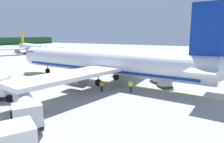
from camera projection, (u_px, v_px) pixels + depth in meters
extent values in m
cube|color=#999993|center=(33.00, 66.00, 54.32)|extent=(240.00, 320.00, 0.20)
cylinder|color=white|center=(100.00, 62.00, 34.37)|extent=(4.95, 36.10, 3.80)
cone|color=white|center=(30.00, 55.00, 44.77)|extent=(3.68, 2.51, 3.61)
cube|color=#192333|center=(36.00, 52.00, 43.43)|extent=(3.30, 2.50, 0.60)
cube|color=white|center=(70.00, 76.00, 25.90)|extent=(16.50, 6.93, 0.50)
cylinder|color=slate|center=(75.00, 79.00, 29.33)|extent=(2.30, 3.27, 2.20)
cube|color=white|center=(135.00, 61.00, 40.92)|extent=(16.31, 5.95, 0.50)
cylinder|color=slate|center=(121.00, 68.00, 39.85)|extent=(2.30, 3.27, 2.20)
cube|color=navy|center=(210.00, 29.00, 24.53)|extent=(0.50, 4.41, 6.50)
cube|color=white|center=(206.00, 68.00, 25.37)|extent=(10.50, 3.53, 0.24)
cube|color=navy|center=(100.00, 68.00, 34.56)|extent=(4.64, 32.50, 0.36)
cylinder|color=black|center=(48.00, 71.00, 42.30)|extent=(0.38, 1.11, 1.10)
cylinder|color=gray|center=(47.00, 67.00, 42.16)|extent=(0.20, 0.20, 0.50)
cylinder|color=black|center=(98.00, 83.00, 31.94)|extent=(0.38, 1.11, 1.10)
cylinder|color=gray|center=(98.00, 78.00, 31.80)|extent=(0.20, 0.20, 0.50)
cylinder|color=black|center=(116.00, 77.00, 36.22)|extent=(0.38, 1.11, 1.10)
cylinder|color=gray|center=(116.00, 73.00, 36.08)|extent=(0.20, 0.20, 0.50)
cylinder|color=white|center=(31.00, 47.00, 84.11)|extent=(14.08, 28.79, 3.14)
cone|color=white|center=(44.00, 50.00, 71.54)|extent=(3.51, 2.96, 2.99)
cone|color=white|center=(22.00, 45.00, 96.90)|extent=(3.47, 3.46, 2.67)
cube|color=#192333|center=(42.00, 47.00, 72.85)|extent=(3.22, 2.84, 0.50)
cube|color=white|center=(48.00, 48.00, 89.94)|extent=(13.55, 9.72, 0.41)
cylinder|color=slate|center=(44.00, 51.00, 87.61)|extent=(2.68, 3.14, 1.82)
cube|color=white|center=(10.00, 49.00, 81.10)|extent=(13.82, 7.47, 0.41)
cylinder|color=slate|center=(18.00, 52.00, 81.42)|extent=(2.68, 3.14, 1.82)
cube|color=#F2B20C|center=(22.00, 37.00, 94.17)|extent=(1.64, 3.49, 5.38)
cube|color=white|center=(23.00, 45.00, 94.86)|extent=(8.97, 5.68, 0.20)
cube|color=#F2B20C|center=(31.00, 50.00, 84.27)|extent=(12.81, 25.97, 0.30)
cylinder|color=black|center=(40.00, 55.00, 75.58)|extent=(0.61, 0.95, 0.91)
cylinder|color=gray|center=(40.00, 54.00, 75.47)|extent=(0.17, 0.17, 0.41)
cylinder|color=black|center=(36.00, 53.00, 86.78)|extent=(0.61, 0.95, 0.91)
cylinder|color=gray|center=(36.00, 51.00, 86.67)|extent=(0.17, 0.17, 0.41)
cylinder|color=black|center=(25.00, 53.00, 84.27)|extent=(0.61, 0.95, 0.91)
cylinder|color=gray|center=(25.00, 52.00, 84.15)|extent=(0.17, 0.17, 0.41)
cube|color=silver|center=(15.00, 87.00, 25.33)|extent=(2.84, 2.74, 1.80)
cube|color=#192333|center=(22.00, 84.00, 25.32)|extent=(1.55, 1.13, 0.94)
cube|color=#262628|center=(0.00, 95.00, 25.38)|extent=(4.50, 5.47, 0.16)
cylinder|color=black|center=(17.00, 93.00, 26.58)|extent=(0.75, 0.90, 0.90)
cylinder|color=black|center=(10.00, 98.00, 24.42)|extent=(0.75, 0.90, 0.90)
cube|color=silver|center=(28.00, 115.00, 16.59)|extent=(2.81, 2.67, 1.80)
cube|color=#192333|center=(28.00, 114.00, 15.78)|extent=(1.64, 1.00, 0.94)
cylinder|color=silver|center=(24.00, 104.00, 19.29)|extent=(3.68, 4.55, 1.80)
cube|color=#262628|center=(26.00, 117.00, 18.68)|extent=(4.48, 6.16, 0.16)
cylinder|color=black|center=(42.00, 123.00, 17.54)|extent=(0.70, 0.92, 0.90)
cylinder|color=black|center=(14.00, 128.00, 16.52)|extent=(0.70, 0.92, 0.90)
cylinder|color=black|center=(37.00, 112.00, 19.99)|extent=(0.70, 0.92, 0.90)
cylinder|color=black|center=(12.00, 116.00, 18.97)|extent=(0.70, 0.92, 0.90)
cube|color=#333338|center=(156.00, 82.00, 34.43)|extent=(2.33, 2.33, 0.30)
cube|color=#B2B7C1|center=(156.00, 77.00, 34.27)|extent=(2.05, 2.05, 1.43)
cube|color=#B2B7C1|center=(155.00, 73.00, 34.65)|extent=(1.50, 1.43, 0.55)
cube|color=#333338|center=(165.00, 86.00, 31.16)|extent=(2.54, 2.54, 0.30)
cube|color=#B2B7C1|center=(165.00, 80.00, 30.99)|extent=(2.25, 2.25, 1.65)
cube|color=#B2B7C1|center=(169.00, 76.00, 31.03)|extent=(1.55, 1.64, 0.58)
cylinder|color=#191E33|center=(190.00, 74.00, 39.37)|extent=(0.14, 0.14, 0.86)
cylinder|color=#191E33|center=(191.00, 74.00, 39.22)|extent=(0.14, 0.14, 0.86)
cube|color=orange|center=(191.00, 71.00, 39.16)|extent=(0.41, 0.49, 0.64)
cube|color=silver|center=(191.00, 70.00, 39.16)|extent=(0.42, 0.50, 0.06)
sphere|color=tan|center=(191.00, 68.00, 39.09)|extent=(0.23, 0.23, 0.23)
cylinder|color=orange|center=(189.00, 70.00, 39.39)|extent=(0.09, 0.09, 0.61)
cylinder|color=orange|center=(192.00, 71.00, 38.93)|extent=(0.09, 0.09, 0.61)
cylinder|color=#191E33|center=(130.00, 89.00, 28.53)|extent=(0.14, 0.14, 0.86)
cylinder|color=#191E33|center=(131.00, 89.00, 28.49)|extent=(0.14, 0.14, 0.86)
cube|color=#CCE519|center=(131.00, 84.00, 28.38)|extent=(0.34, 0.49, 0.64)
cube|color=silver|center=(131.00, 84.00, 28.37)|extent=(0.35, 0.50, 0.06)
sphere|color=tan|center=(131.00, 81.00, 28.30)|extent=(0.23, 0.23, 0.23)
cylinder|color=#CCE519|center=(129.00, 84.00, 28.44)|extent=(0.09, 0.09, 0.61)
cylinder|color=#CCE519|center=(133.00, 84.00, 28.31)|extent=(0.09, 0.09, 0.61)
cylinder|color=#191E33|center=(27.00, 87.00, 29.53)|extent=(0.14, 0.14, 0.86)
cylinder|color=#191E33|center=(28.00, 87.00, 29.49)|extent=(0.14, 0.14, 0.86)
cube|color=orange|center=(27.00, 82.00, 29.38)|extent=(0.34, 0.48, 0.65)
cube|color=silver|center=(27.00, 82.00, 29.37)|extent=(0.35, 0.50, 0.06)
sphere|color=tan|center=(27.00, 79.00, 29.30)|extent=(0.23, 0.23, 0.23)
cylinder|color=orange|center=(25.00, 82.00, 29.44)|extent=(0.09, 0.09, 0.61)
cylinder|color=orange|center=(28.00, 82.00, 29.31)|extent=(0.09, 0.09, 0.61)
cylinder|color=#191E33|center=(102.00, 89.00, 28.77)|extent=(0.14, 0.14, 0.82)
cylinder|color=#191E33|center=(101.00, 89.00, 28.73)|extent=(0.14, 0.14, 0.82)
cube|color=orange|center=(102.00, 84.00, 28.62)|extent=(0.47, 0.46, 0.61)
cube|color=silver|center=(102.00, 84.00, 28.62)|extent=(0.48, 0.48, 0.06)
sphere|color=tan|center=(102.00, 81.00, 28.55)|extent=(0.22, 0.22, 0.22)
cylinder|color=orange|center=(103.00, 84.00, 28.69)|extent=(0.09, 0.09, 0.58)
cylinder|color=orange|center=(100.00, 84.00, 28.55)|extent=(0.09, 0.09, 0.58)
cube|color=yellow|center=(126.00, 86.00, 32.36)|extent=(0.30, 60.00, 0.01)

